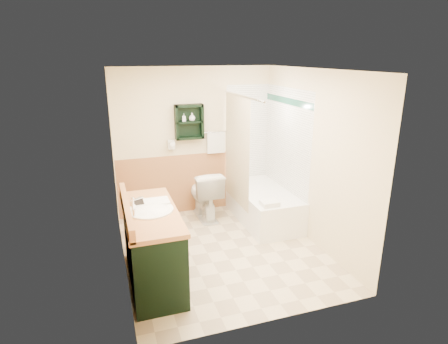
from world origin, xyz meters
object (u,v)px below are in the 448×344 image
(wall_shelf, at_px, (189,122))
(vanity_book, at_px, (132,196))
(hair_dryer, at_px, (171,144))
(toilet, at_px, (205,194))
(vanity, at_px, (153,246))
(soap_bottle_a, at_px, (184,120))
(soap_bottle_b, at_px, (192,118))
(bathtub, at_px, (263,205))

(wall_shelf, xyz_separation_m, vanity_book, (-1.06, -1.57, -0.55))
(hair_dryer, xyz_separation_m, toilet, (0.46, -0.29, -0.80))
(vanity_book, bearing_deg, toilet, 34.43)
(hair_dryer, relative_size, vanity, 0.17)
(hair_dryer, distance_m, soap_bottle_a, 0.45)
(toilet, xyz_separation_m, soap_bottle_b, (-0.11, 0.26, 1.22))
(toilet, distance_m, soap_bottle_a, 1.25)
(wall_shelf, distance_m, bathtub, 1.78)
(toilet, bearing_deg, bathtub, 153.47)
(bathtub, bearing_deg, soap_bottle_a, 148.95)
(soap_bottle_b, bearing_deg, soap_bottle_a, 180.00)
(hair_dryer, height_order, toilet, hair_dryer)
(wall_shelf, bearing_deg, hair_dryer, 175.24)
(wall_shelf, xyz_separation_m, hair_dryer, (-0.30, 0.02, -0.35))
(wall_shelf, height_order, bathtub, wall_shelf)
(toilet, bearing_deg, hair_dryer, -33.53)
(toilet, height_order, soap_bottle_b, soap_bottle_b)
(hair_dryer, relative_size, soap_bottle_b, 1.89)
(bathtub, distance_m, vanity_book, 2.39)
(toilet, distance_m, vanity_book, 1.88)
(toilet, bearing_deg, wall_shelf, -60.14)
(wall_shelf, relative_size, soap_bottle_b, 4.34)
(vanity, xyz_separation_m, soap_bottle_a, (0.81, 1.81, 1.14))
(soap_bottle_a, xyz_separation_m, soap_bottle_b, (0.13, 0.00, 0.02))
(toilet, distance_m, soap_bottle_b, 1.25)
(hair_dryer, height_order, soap_bottle_a, soap_bottle_a)
(vanity, xyz_separation_m, toilet, (1.06, 1.55, -0.05))
(wall_shelf, distance_m, vanity, 2.31)
(hair_dryer, relative_size, vanity_book, 1.17)
(vanity, relative_size, soap_bottle_b, 11.18)
(wall_shelf, height_order, toilet, wall_shelf)
(hair_dryer, xyz_separation_m, vanity, (-0.59, -1.84, -0.75))
(bathtub, distance_m, soap_bottle_a, 1.86)
(wall_shelf, relative_size, hair_dryer, 2.29)
(wall_shelf, height_order, vanity, wall_shelf)
(vanity, distance_m, bathtub, 2.24)
(vanity, height_order, toilet, vanity)
(wall_shelf, bearing_deg, soap_bottle_a, -176.59)
(bathtub, bearing_deg, vanity_book, -156.73)
(toilet, relative_size, soap_bottle_a, 6.81)
(vanity, bearing_deg, hair_dryer, 72.11)
(bathtub, height_order, toilet, toilet)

